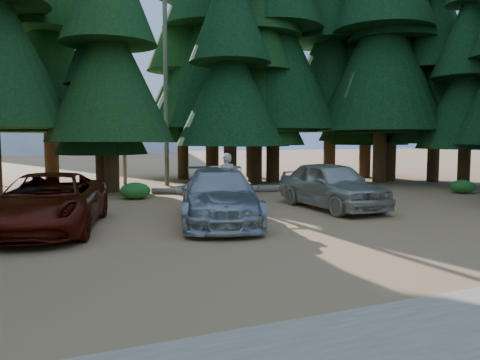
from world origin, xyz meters
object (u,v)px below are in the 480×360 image
(silver_minivan_center, at_px, (219,196))
(log_mid, at_px, (185,191))
(red_pickup, at_px, (48,202))
(silver_minivan_right, at_px, (332,185))
(frisbee_player, at_px, (226,179))
(log_right, at_px, (231,189))
(log_left, at_px, (43,204))

(silver_minivan_center, relative_size, log_mid, 1.79)
(log_mid, bearing_deg, red_pickup, -103.99)
(silver_minivan_right, height_order, frisbee_player, frisbee_player)
(red_pickup, distance_m, frisbee_player, 5.77)
(frisbee_player, relative_size, log_right, 0.36)
(frisbee_player, relative_size, log_mid, 0.58)
(log_mid, height_order, log_right, log_right)
(red_pickup, distance_m, log_mid, 9.13)
(log_mid, bearing_deg, log_left, -131.76)
(frisbee_player, bearing_deg, red_pickup, 24.11)
(log_right, bearing_deg, red_pickup, -132.64)
(red_pickup, relative_size, log_left, 1.21)
(silver_minivan_right, height_order, log_right, silver_minivan_right)
(frisbee_player, bearing_deg, silver_minivan_right, -174.36)
(log_right, bearing_deg, log_left, -158.10)
(red_pickup, relative_size, log_right, 1.12)
(silver_minivan_center, bearing_deg, red_pickup, -171.21)
(silver_minivan_center, height_order, frisbee_player, frisbee_player)
(red_pickup, bearing_deg, frisbee_player, 23.34)
(red_pickup, bearing_deg, silver_minivan_center, 5.81)
(log_left, relative_size, log_right, 0.92)
(frisbee_player, bearing_deg, silver_minivan_center, 76.44)
(red_pickup, relative_size, frisbee_player, 3.14)
(log_mid, xyz_separation_m, log_right, (2.08, -0.49, 0.04))
(silver_minivan_center, relative_size, silver_minivan_right, 1.10)
(silver_minivan_center, xyz_separation_m, log_left, (-4.95, 5.18, -0.64))
(silver_minivan_right, distance_m, log_mid, 7.50)
(red_pickup, height_order, log_mid, red_pickup)
(silver_minivan_right, height_order, log_left, silver_minivan_right)
(silver_minivan_center, relative_size, log_right, 1.09)
(red_pickup, relative_size, log_mid, 1.83)
(frisbee_player, xyz_separation_m, log_right, (2.36, 5.44, -0.99))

